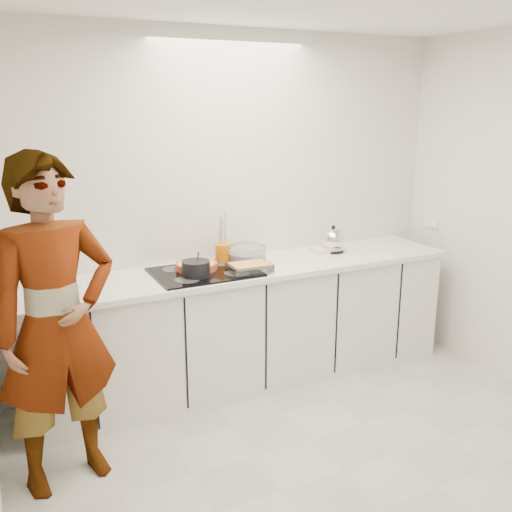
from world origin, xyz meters
name	(u,v)px	position (x,y,z in m)	size (l,w,h in m)	color
floor	(343,471)	(0.00, 0.00, 0.00)	(3.60, 3.20, 0.00)	#B6B6AE
wall_back	(230,207)	(0.00, 1.60, 1.30)	(3.60, 0.00, 2.60)	silver
base_cabinets	(249,326)	(0.00, 1.28, 0.43)	(3.20, 0.58, 0.87)	silver
countertop	(248,269)	(0.00, 1.28, 0.89)	(3.24, 0.64, 0.04)	white
hob	(205,272)	(-0.35, 1.26, 0.92)	(0.72, 0.54, 0.01)	black
tart_dish	(197,266)	(-0.38, 1.33, 0.95)	(0.35, 0.35, 0.05)	#C84524
saucepan	(196,269)	(-0.45, 1.18, 0.98)	(0.25, 0.25, 0.18)	black
baking_dish	(250,267)	(-0.06, 1.12, 0.95)	(0.29, 0.22, 0.06)	silver
mixing_bowl	(247,255)	(0.03, 1.37, 0.97)	(0.35, 0.35, 0.13)	silver
tea_towel	(326,250)	(0.74, 1.38, 0.93)	(0.23, 0.17, 0.04)	white
kettle	(333,240)	(0.79, 1.37, 1.00)	(0.21, 0.21, 0.22)	black
utensil_crock	(223,254)	(-0.13, 1.44, 0.98)	(0.12, 0.12, 0.15)	#CD6906
cook	(57,326)	(-1.43, 0.65, 0.93)	(0.68, 0.44, 1.85)	silver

